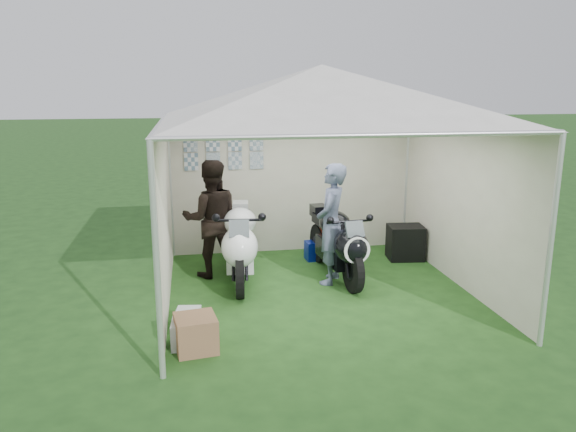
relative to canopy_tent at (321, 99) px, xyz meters
name	(u,v)px	position (x,y,z in m)	size (l,w,h in m)	color
ground	(319,291)	(0.00, -0.03, -2.58)	(80.00, 80.00, 0.00)	#1C4016
canopy_tent	(321,99)	(0.00, 0.00, 0.00)	(5.66, 5.66, 3.00)	silver
motorcycle_white	(240,241)	(-1.01, 0.56, -1.98)	(0.61, 2.16, 1.06)	black
motorcycle_black	(338,241)	(0.39, 0.45, -2.02)	(0.57, 2.02, 0.99)	black
paddock_stand	(318,250)	(0.31, 1.37, -2.43)	(0.40, 0.25, 0.30)	#0D24BB
person_dark_jacket	(211,219)	(-1.40, 0.88, -1.72)	(0.84, 0.65, 1.72)	black
person_blue_jacket	(331,224)	(0.25, 0.31, -1.72)	(0.62, 0.41, 1.71)	slate
equipment_box	(405,242)	(1.70, 1.15, -2.30)	(0.55, 0.44, 0.55)	black
crate_0	(192,333)	(-1.71, -1.39, -2.43)	(0.44, 0.34, 0.29)	#B6BBC0
crate_1	(196,333)	(-1.67, -1.50, -2.39)	(0.42, 0.42, 0.38)	brown
crate_2	(189,317)	(-1.75, -0.84, -2.47)	(0.28, 0.23, 0.20)	silver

